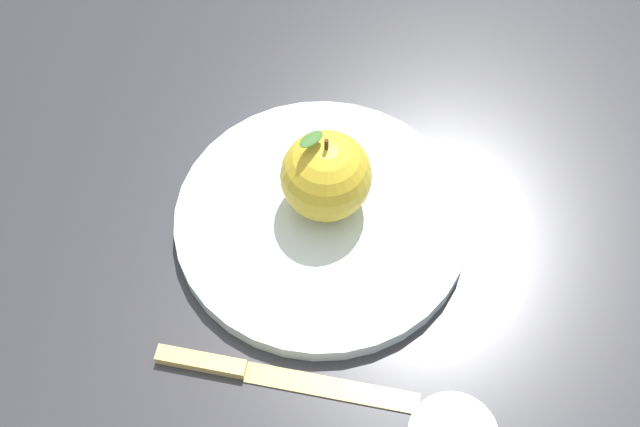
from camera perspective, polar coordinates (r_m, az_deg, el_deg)
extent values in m
plane|color=#2D2D33|center=(0.76, -0.29, -2.14)|extent=(2.40, 2.40, 0.00)
cylinder|color=silver|center=(0.76, 0.00, -0.46)|extent=(0.27, 0.27, 0.02)
torus|color=silver|center=(0.76, 0.00, -0.29)|extent=(0.27, 0.27, 0.01)
sphere|color=gold|center=(0.73, 0.19, 2.61)|extent=(0.08, 0.08, 0.08)
cylinder|color=#4C3319|center=(0.69, 0.20, 4.70)|extent=(0.00, 0.00, 0.01)
ellipsoid|color=#386628|center=(0.69, -0.61, 5.08)|extent=(0.02, 0.03, 0.00)
cube|color=#D8B766|center=(0.70, 0.80, -11.76)|extent=(0.15, 0.03, 0.00)
cube|color=#D8B766|center=(0.71, -8.09, -9.95)|extent=(0.08, 0.02, 0.01)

